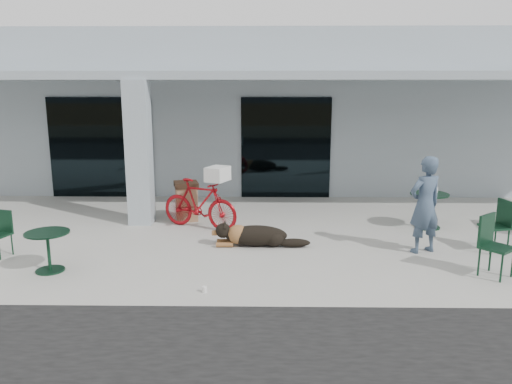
{
  "coord_description": "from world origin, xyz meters",
  "views": [
    {
      "loc": [
        1.21,
        -8.4,
        3.0
      ],
      "look_at": [
        1.06,
        0.95,
        1.0
      ],
      "focal_mm": 35.0,
      "sensor_mm": 36.0,
      "label": 1
    }
  ],
  "objects_px": {
    "dog": "(256,234)",
    "person": "(425,205)",
    "cafe_chair_far_b": "(495,226)",
    "bicycle": "(200,204)",
    "trash_receptacle": "(187,201)",
    "cafe_table_near": "(49,252)",
    "cafe_table_far": "(428,211)",
    "cafe_chair_far_a": "(497,247)"
  },
  "relations": [
    {
      "from": "bicycle",
      "to": "cafe_table_far",
      "type": "relative_size",
      "value": 2.2
    },
    {
      "from": "bicycle",
      "to": "person",
      "type": "distance_m",
      "value": 4.55
    },
    {
      "from": "cafe_table_near",
      "to": "bicycle",
      "type": "bearing_deg",
      "value": 49.97
    },
    {
      "from": "bicycle",
      "to": "person",
      "type": "bearing_deg",
      "value": -85.21
    },
    {
      "from": "cafe_table_far",
      "to": "cafe_chair_far_b",
      "type": "relative_size",
      "value": 0.84
    },
    {
      "from": "cafe_chair_far_a",
      "to": "person",
      "type": "distance_m",
      "value": 1.49
    },
    {
      "from": "bicycle",
      "to": "trash_receptacle",
      "type": "xyz_separation_m",
      "value": [
        -0.38,
        0.65,
        -0.09
      ]
    },
    {
      "from": "dog",
      "to": "person",
      "type": "bearing_deg",
      "value": -6.5
    },
    {
      "from": "cafe_chair_far_a",
      "to": "trash_receptacle",
      "type": "distance_m",
      "value": 6.4
    },
    {
      "from": "trash_receptacle",
      "to": "cafe_table_near",
      "type": "bearing_deg",
      "value": -118.85
    },
    {
      "from": "dog",
      "to": "trash_receptacle",
      "type": "relative_size",
      "value": 1.55
    },
    {
      "from": "bicycle",
      "to": "cafe_chair_far_b",
      "type": "height_order",
      "value": "bicycle"
    },
    {
      "from": "cafe_table_near",
      "to": "dog",
      "type": "bearing_deg",
      "value": 22.1
    },
    {
      "from": "person",
      "to": "trash_receptacle",
      "type": "distance_m",
      "value": 5.15
    },
    {
      "from": "cafe_table_far",
      "to": "person",
      "type": "height_order",
      "value": "person"
    },
    {
      "from": "cafe_table_near",
      "to": "cafe_table_far",
      "type": "xyz_separation_m",
      "value": [
        7.05,
        2.67,
        0.04
      ]
    },
    {
      "from": "cafe_chair_far_a",
      "to": "cafe_chair_far_b",
      "type": "height_order",
      "value": "cafe_chair_far_a"
    },
    {
      "from": "bicycle",
      "to": "cafe_chair_far_a",
      "type": "bearing_deg",
      "value": -93.83
    },
    {
      "from": "cafe_table_near",
      "to": "cafe_table_far",
      "type": "distance_m",
      "value": 7.54
    },
    {
      "from": "cafe_chair_far_b",
      "to": "person",
      "type": "distance_m",
      "value": 1.4
    },
    {
      "from": "cafe_chair_far_a",
      "to": "trash_receptacle",
      "type": "relative_size",
      "value": 1.12
    },
    {
      "from": "cafe_table_near",
      "to": "person",
      "type": "distance_m",
      "value": 6.55
    },
    {
      "from": "dog",
      "to": "person",
      "type": "distance_m",
      "value": 3.14
    },
    {
      "from": "cafe_chair_far_b",
      "to": "person",
      "type": "relative_size",
      "value": 0.54
    },
    {
      "from": "cafe_table_near",
      "to": "cafe_chair_far_b",
      "type": "xyz_separation_m",
      "value": [
        7.77,
        1.16,
        0.14
      ]
    },
    {
      "from": "cafe_table_near",
      "to": "trash_receptacle",
      "type": "height_order",
      "value": "trash_receptacle"
    },
    {
      "from": "cafe_chair_far_b",
      "to": "cafe_table_near",
      "type": "bearing_deg",
      "value": -94.07
    },
    {
      "from": "dog",
      "to": "person",
      "type": "height_order",
      "value": "person"
    },
    {
      "from": "bicycle",
      "to": "dog",
      "type": "height_order",
      "value": "bicycle"
    },
    {
      "from": "cafe_table_far",
      "to": "cafe_chair_far_b",
      "type": "distance_m",
      "value": 1.68
    },
    {
      "from": "dog",
      "to": "cafe_table_near",
      "type": "bearing_deg",
      "value": -158.8
    },
    {
      "from": "bicycle",
      "to": "cafe_table_near",
      "type": "height_order",
      "value": "bicycle"
    },
    {
      "from": "cafe_table_far",
      "to": "person",
      "type": "relative_size",
      "value": 0.45
    },
    {
      "from": "bicycle",
      "to": "dog",
      "type": "relative_size",
      "value": 1.29
    },
    {
      "from": "cafe_table_far",
      "to": "cafe_chair_far_a",
      "type": "height_order",
      "value": "cafe_chair_far_a"
    },
    {
      "from": "person",
      "to": "cafe_chair_far_b",
      "type": "bearing_deg",
      "value": 160.94
    },
    {
      "from": "dog",
      "to": "bicycle",
      "type": "bearing_deg",
      "value": 134.57
    },
    {
      "from": "dog",
      "to": "person",
      "type": "relative_size",
      "value": 0.77
    },
    {
      "from": "bicycle",
      "to": "person",
      "type": "height_order",
      "value": "person"
    },
    {
      "from": "cafe_table_near",
      "to": "cafe_chair_far_a",
      "type": "distance_m",
      "value": 7.24
    },
    {
      "from": "cafe_chair_far_b",
      "to": "trash_receptacle",
      "type": "height_order",
      "value": "cafe_chair_far_b"
    },
    {
      "from": "dog",
      "to": "cafe_table_far",
      "type": "xyz_separation_m",
      "value": [
        3.67,
        1.3,
        0.15
      ]
    }
  ]
}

